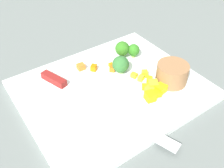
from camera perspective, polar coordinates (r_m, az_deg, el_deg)
ground_plane at (r=0.62m, az=0.00°, el=-1.55°), size 4.00×4.00×0.00m
cutting_board at (r=0.62m, az=0.00°, el=-1.13°), size 0.42×0.35×0.01m
prep_bowl at (r=0.63m, az=13.24°, el=2.29°), size 0.08×0.08×0.05m
chef_knife at (r=0.59m, az=-6.70°, el=-2.49°), size 0.14×0.36×0.02m
carrot_dice_0 at (r=0.67m, az=-6.96°, el=3.84°), size 0.02×0.02×0.01m
carrot_dice_1 at (r=0.68m, az=1.42°, el=5.18°), size 0.02×0.02×0.02m
carrot_dice_2 at (r=0.66m, az=-4.16°, el=3.61°), size 0.02×0.02×0.02m
carrot_dice_3 at (r=0.66m, az=0.09°, el=3.42°), size 0.02×0.02×0.01m
carrot_dice_4 at (r=0.68m, az=2.08°, el=4.57°), size 0.02×0.02×0.01m
carrot_dice_5 at (r=0.67m, az=-0.26°, el=4.28°), size 0.01×0.01×0.01m
pepper_dice_0 at (r=0.63m, az=8.35°, el=0.99°), size 0.02×0.02×0.01m
pepper_dice_1 at (r=0.58m, az=8.51°, el=-2.72°), size 0.03×0.03×0.02m
pepper_dice_2 at (r=0.60m, az=8.42°, el=-1.23°), size 0.02×0.02×0.01m
pepper_dice_3 at (r=0.61m, az=9.15°, el=-0.24°), size 0.03×0.03×0.02m
pepper_dice_4 at (r=0.63m, az=6.48°, el=1.29°), size 0.02×0.02×0.01m
pepper_dice_5 at (r=0.64m, az=4.92°, el=1.96°), size 0.02×0.02×0.01m
pepper_dice_6 at (r=0.61m, az=7.43°, el=-0.65°), size 0.02×0.02×0.01m
pepper_dice_7 at (r=0.60m, az=10.01°, el=-2.05°), size 0.02×0.02×0.01m
pepper_dice_8 at (r=0.60m, az=10.81°, el=-1.00°), size 0.03×0.03×0.02m
pepper_dice_9 at (r=0.64m, az=7.28°, el=2.30°), size 0.02×0.02×0.02m
broccoli_floret_0 at (r=0.64m, az=1.94°, el=4.37°), size 0.04×0.04×0.05m
broccoli_floret_1 at (r=0.70m, az=4.83°, el=7.52°), size 0.03×0.03×0.04m
broccoli_floret_2 at (r=0.70m, az=2.32°, el=7.86°), size 0.04×0.04×0.05m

